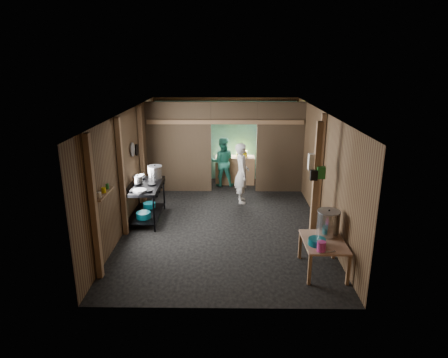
{
  "coord_description": "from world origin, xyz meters",
  "views": [
    {
      "loc": [
        0.11,
        -8.71,
        3.72
      ],
      "look_at": [
        0.0,
        -0.2,
        1.1
      ],
      "focal_mm": 31.19,
      "sensor_mm": 36.0,
      "label": 1
    }
  ],
  "objects_px": {
    "stock_pot": "(328,223)",
    "pink_bucket": "(321,246)",
    "prep_table": "(323,256)",
    "yellow_tub": "(242,154)",
    "stove_pot_large": "(155,173)",
    "cook": "(242,173)",
    "gas_range": "(146,202)"
  },
  "relations": [
    {
      "from": "prep_table",
      "to": "cook",
      "type": "bearing_deg",
      "value": 110.87
    },
    {
      "from": "stove_pot_large",
      "to": "gas_range",
      "type": "bearing_deg",
      "value": -109.96
    },
    {
      "from": "gas_range",
      "to": "stock_pot",
      "type": "bearing_deg",
      "value": -28.19
    },
    {
      "from": "prep_table",
      "to": "yellow_tub",
      "type": "height_order",
      "value": "yellow_tub"
    },
    {
      "from": "stock_pot",
      "to": "pink_bucket",
      "type": "xyz_separation_m",
      "value": [
        -0.26,
        -0.66,
        -0.14
      ]
    },
    {
      "from": "stock_pot",
      "to": "pink_bucket",
      "type": "distance_m",
      "value": 0.72
    },
    {
      "from": "stove_pot_large",
      "to": "cook",
      "type": "relative_size",
      "value": 0.22
    },
    {
      "from": "gas_range",
      "to": "yellow_tub",
      "type": "bearing_deg",
      "value": 51.15
    },
    {
      "from": "prep_table",
      "to": "pink_bucket",
      "type": "height_order",
      "value": "pink_bucket"
    },
    {
      "from": "stove_pot_large",
      "to": "pink_bucket",
      "type": "bearing_deg",
      "value": -43.08
    },
    {
      "from": "gas_range",
      "to": "pink_bucket",
      "type": "relative_size",
      "value": 8.43
    },
    {
      "from": "stock_pot",
      "to": "prep_table",
      "type": "bearing_deg",
      "value": -114.68
    },
    {
      "from": "gas_range",
      "to": "stove_pot_large",
      "type": "bearing_deg",
      "value": 70.04
    },
    {
      "from": "gas_range",
      "to": "prep_table",
      "type": "bearing_deg",
      "value": -32.01
    },
    {
      "from": "stove_pot_large",
      "to": "pink_bucket",
      "type": "relative_size",
      "value": 1.98
    },
    {
      "from": "stove_pot_large",
      "to": "pink_bucket",
      "type": "xyz_separation_m",
      "value": [
        3.4,
        -3.18,
        -0.37
      ]
    },
    {
      "from": "yellow_tub",
      "to": "pink_bucket",
      "type": "bearing_deg",
      "value": -78.25
    },
    {
      "from": "pink_bucket",
      "to": "cook",
      "type": "height_order",
      "value": "cook"
    },
    {
      "from": "prep_table",
      "to": "pink_bucket",
      "type": "distance_m",
      "value": 0.57
    },
    {
      "from": "prep_table",
      "to": "yellow_tub",
      "type": "distance_m",
      "value": 5.49
    },
    {
      "from": "gas_range",
      "to": "cook",
      "type": "height_order",
      "value": "cook"
    },
    {
      "from": "stock_pot",
      "to": "yellow_tub",
      "type": "distance_m",
      "value": 5.22
    },
    {
      "from": "stock_pot",
      "to": "cook",
      "type": "distance_m",
      "value": 3.65
    },
    {
      "from": "gas_range",
      "to": "stove_pot_large",
      "type": "distance_m",
      "value": 0.78
    },
    {
      "from": "stock_pot",
      "to": "cook",
      "type": "relative_size",
      "value": 0.31
    },
    {
      "from": "pink_bucket",
      "to": "stove_pot_large",
      "type": "bearing_deg",
      "value": 136.92
    },
    {
      "from": "gas_range",
      "to": "prep_table",
      "type": "relative_size",
      "value": 1.5
    },
    {
      "from": "gas_range",
      "to": "prep_table",
      "type": "xyz_separation_m",
      "value": [
        3.71,
        -2.32,
        -0.15
      ]
    },
    {
      "from": "yellow_tub",
      "to": "gas_range",
      "type": "bearing_deg",
      "value": -128.85
    },
    {
      "from": "stove_pot_large",
      "to": "stock_pot",
      "type": "distance_m",
      "value": 4.45
    },
    {
      "from": "cook",
      "to": "yellow_tub",
      "type": "bearing_deg",
      "value": -6.5
    },
    {
      "from": "prep_table",
      "to": "stove_pot_large",
      "type": "height_order",
      "value": "stove_pot_large"
    }
  ]
}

